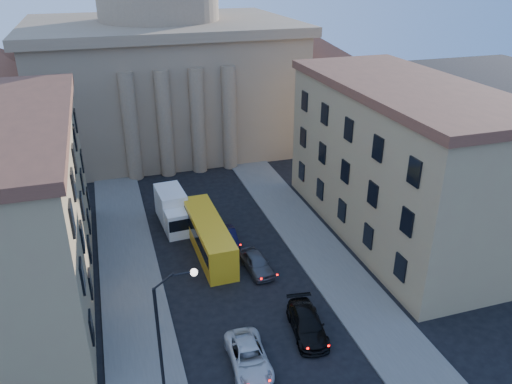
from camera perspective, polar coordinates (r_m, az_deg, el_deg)
sidewalk_left at (r=41.50m, az=-13.77°, el=-11.96°), size 5.00×60.00×0.15m
sidewalk_right at (r=45.02m, az=8.44°, el=-8.19°), size 5.00×60.00×0.15m
church at (r=72.59m, az=-10.56°, el=14.69°), size 68.02×28.76×36.60m
building_left at (r=41.99m, az=-26.89°, el=-1.94°), size 11.60×26.60×14.70m
building_right at (r=48.69m, az=16.05°, el=3.48°), size 11.60×26.60×14.70m
street_lamp at (r=30.47m, az=-10.14°, el=-14.75°), size 2.62×0.44×8.83m
car_left_mid at (r=34.71m, az=-0.84°, el=-18.34°), size 2.71×5.44×1.48m
car_right_mid at (r=37.27m, az=5.87°, el=-14.77°), size 2.91×5.67×1.57m
car_right_far at (r=43.45m, az=0.07°, el=-8.11°), size 2.22×4.73×1.56m
car_right_distant at (r=47.66m, az=-3.15°, el=-5.08°), size 1.46×3.93×1.28m
city_bus at (r=45.94m, az=-5.44°, el=-4.90°), size 2.79×11.20×3.14m
box_truck at (r=50.79m, az=-9.44°, el=-2.07°), size 2.95×6.53×3.50m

